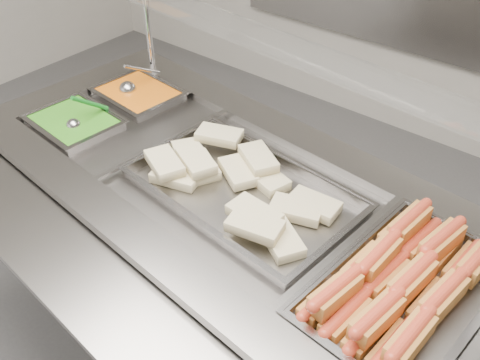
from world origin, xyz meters
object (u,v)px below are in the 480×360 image
Objects in this scene: sneeze_guard at (280,47)px; serving_spoon at (77,122)px; pan_wraps at (242,194)px; ladle at (129,89)px; pan_hotdogs at (404,298)px; steam_counter at (230,277)px.

sneeze_guard is 9.42× the size of serving_spoon.
pan_wraps is (0.04, -0.24, -0.42)m from sneeze_guard.
pan_hotdogs is at bearing -10.57° from ladle.
ladle reaches higher than pan_hotdogs.
ladle is (-0.79, 0.21, 0.04)m from pan_wraps.
serving_spoon reaches higher than steam_counter.
sneeze_guard is 0.84m from pan_hotdogs.
steam_counter is 0.46m from pan_wraps.
sneeze_guard is at bearing 155.84° from pan_hotdogs.
serving_spoon is (0.05, -0.31, 0.00)m from ladle.
pan_wraps is at bearing 175.12° from pan_hotdogs.
sneeze_guard reaches higher than pan_hotdogs.
pan_hotdogs is 2.92× the size of ladle.
pan_wraps is at bearing -79.53° from sneeze_guard.
sneeze_guard is at bearing 100.47° from pan_wraps.
sneeze_guard is at bearing 26.05° from serving_spoon.
sneeze_guard reaches higher than steam_counter.
steam_counter is 0.84m from serving_spoon.
steam_counter is 0.90m from ladle.
pan_hotdogs is 1.35m from serving_spoon.
pan_hotdogs is 0.61m from pan_wraps.
ladle is at bearing 164.32° from steam_counter.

